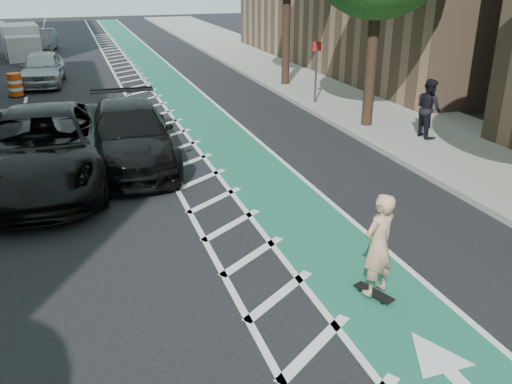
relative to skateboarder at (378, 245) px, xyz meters
name	(u,v)px	position (x,y,z in m)	size (l,w,h in m)	color
ground	(190,313)	(-2.95, 0.53, -0.96)	(120.00, 120.00, 0.00)	black
bike_lane	(214,130)	(0.05, 10.53, -0.96)	(2.00, 90.00, 0.01)	#1A5B46
buffer_strip	(169,134)	(-1.45, 10.53, -0.96)	(1.40, 90.00, 0.01)	silver
sidewalk_right	(384,112)	(6.55, 10.53, -0.89)	(5.00, 90.00, 0.15)	gray
curb_right	(324,118)	(4.10, 10.53, -0.88)	(0.12, 90.00, 0.16)	gray
sign_post	(316,72)	(4.65, 12.53, 0.39)	(0.35, 0.08, 2.47)	#4C4C4C
skateboard	(374,293)	(0.00, 0.00, -0.88)	(0.44, 0.74, 0.10)	black
skateboarder	(378,245)	(0.00, 0.00, 0.00)	(0.63, 0.41, 1.73)	tan
suv_near	(42,148)	(-5.16, 7.18, -0.04)	(3.05, 6.61, 1.84)	black
suv_far	(130,135)	(-2.95, 8.03, -0.15)	(2.27, 5.58, 1.62)	black
car_silver	(42,68)	(-5.48, 20.53, -0.21)	(1.79, 4.44, 1.51)	#A6A7AC
car_grey	(42,40)	(-5.75, 32.21, -0.26)	(1.48, 4.25, 1.40)	#525256
pedestrian	(428,108)	(5.97, 7.17, 0.09)	(0.87, 0.68, 1.80)	black
box_truck	(22,43)	(-6.86, 29.97, -0.09)	(2.52, 4.72, 1.88)	silver
barrel_a	(43,195)	(-5.15, 5.15, -0.49)	(0.73, 0.73, 0.99)	#FF650D
barrel_b	(20,136)	(-5.89, 10.03, -0.47)	(0.76, 0.76, 1.03)	#DC580B
barrel_c	(15,86)	(-6.53, 18.21, -0.50)	(0.72, 0.72, 0.98)	#DF440B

